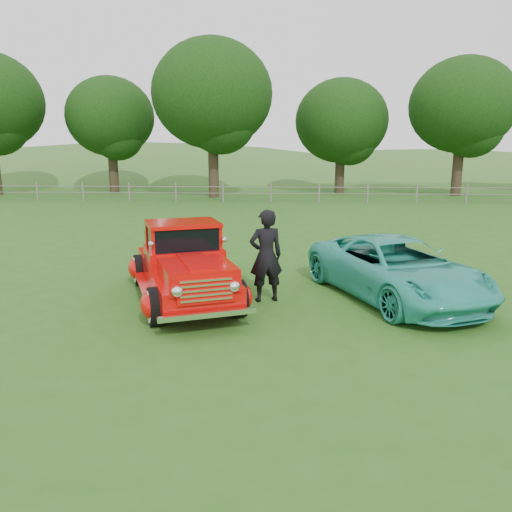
# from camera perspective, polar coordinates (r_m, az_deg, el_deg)

# --- Properties ---
(ground) EXTENTS (140.00, 140.00, 0.00)m
(ground) POSITION_cam_1_polar(r_m,az_deg,el_deg) (9.92, -1.75, -7.48)
(ground) COLOR #275416
(ground) RESTS_ON ground
(distant_hills) EXTENTS (116.00, 60.00, 18.00)m
(distant_hills) POSITION_cam_1_polar(r_m,az_deg,el_deg) (69.39, -0.88, 5.76)
(distant_hills) COLOR #386826
(distant_hills) RESTS_ON ground
(fence_line) EXTENTS (48.00, 0.12, 1.20)m
(fence_line) POSITION_cam_1_polar(r_m,az_deg,el_deg) (31.43, 1.70, 7.27)
(fence_line) COLOR #676057
(fence_line) RESTS_ON ground
(tree_mid_west) EXTENTS (6.40, 6.40, 8.46)m
(tree_mid_west) POSITION_cam_1_polar(r_m,az_deg,el_deg) (39.50, -16.32, 15.01)
(tree_mid_west) COLOR #312518
(tree_mid_west) RESTS_ON ground
(tree_near_west) EXTENTS (8.00, 8.00, 10.42)m
(tree_near_west) POSITION_cam_1_polar(r_m,az_deg,el_deg) (34.81, -5.03, 17.93)
(tree_near_west) COLOR #312518
(tree_near_west) RESTS_ON ground
(tree_near_east) EXTENTS (6.80, 6.80, 8.33)m
(tree_near_east) POSITION_cam_1_polar(r_m,az_deg,el_deg) (38.57, 9.74, 14.94)
(tree_near_east) COLOR #312518
(tree_near_east) RESTS_ON ground
(tree_mid_east) EXTENTS (7.20, 7.20, 9.44)m
(tree_mid_east) POSITION_cam_1_polar(r_m,az_deg,el_deg) (38.39, 22.56, 15.61)
(tree_mid_east) COLOR #312518
(tree_mid_east) RESTS_ON ground
(red_pickup) EXTENTS (3.49, 5.28, 1.78)m
(red_pickup) POSITION_cam_1_polar(r_m,az_deg,el_deg) (11.23, -8.30, -1.02)
(red_pickup) COLOR black
(red_pickup) RESTS_ON ground
(teal_sedan) EXTENTS (4.03, 5.45, 1.38)m
(teal_sedan) POSITION_cam_1_polar(r_m,az_deg,el_deg) (11.66, 15.71, -1.40)
(teal_sedan) COLOR teal
(teal_sedan) RESTS_ON ground
(man) EXTENTS (0.87, 0.70, 2.06)m
(man) POSITION_cam_1_polar(r_m,az_deg,el_deg) (10.95, 1.14, 0.02)
(man) COLOR black
(man) RESTS_ON ground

